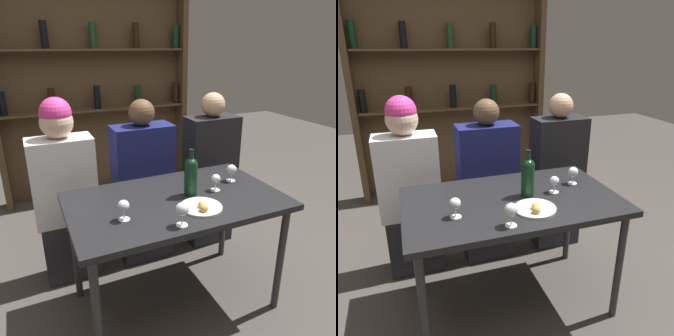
# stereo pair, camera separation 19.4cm
# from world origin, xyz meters

# --- Properties ---
(ground_plane) EXTENTS (10.00, 10.00, 0.00)m
(ground_plane) POSITION_xyz_m (0.00, 0.00, 0.00)
(ground_plane) COLOR #47423D
(dining_table) EXTENTS (1.24, 0.74, 0.75)m
(dining_table) POSITION_xyz_m (0.00, 0.00, 0.68)
(dining_table) COLOR black
(dining_table) RESTS_ON ground_plane
(wine_rack_wall) EXTENTS (2.02, 0.21, 2.40)m
(wine_rack_wall) POSITION_xyz_m (-0.00, 1.95, 1.23)
(wine_rack_wall) COLOR #4C3823
(wine_rack_wall) RESTS_ON ground_plane
(wine_bottle) EXTENTS (0.08, 0.08, 0.28)m
(wine_bottle) POSITION_xyz_m (0.10, 0.01, 0.88)
(wine_bottle) COLOR black
(wine_bottle) RESTS_ON dining_table
(wine_glass_0) EXTENTS (0.06, 0.06, 0.11)m
(wine_glass_0) POSITION_xyz_m (0.27, 0.00, 0.82)
(wine_glass_0) COLOR silver
(wine_glass_0) RESTS_ON dining_table
(wine_glass_1) EXTENTS (0.07, 0.07, 0.12)m
(wine_glass_1) POSITION_xyz_m (-0.11, -0.29, 0.84)
(wine_glass_1) COLOR silver
(wine_glass_1) RESTS_ON dining_table
(wine_glass_2) EXTENTS (0.06, 0.06, 0.11)m
(wine_glass_2) POSITION_xyz_m (-0.35, -0.12, 0.83)
(wine_glass_2) COLOR silver
(wine_glass_2) RESTS_ON dining_table
(wine_glass_3) EXTENTS (0.07, 0.07, 0.11)m
(wine_glass_3) POSITION_xyz_m (0.44, 0.08, 0.83)
(wine_glass_3) COLOR silver
(wine_glass_3) RESTS_ON dining_table
(food_plate_0) EXTENTS (0.23, 0.23, 0.05)m
(food_plate_0) POSITION_xyz_m (0.07, -0.18, 0.76)
(food_plate_0) COLOR silver
(food_plate_0) RESTS_ON dining_table
(seated_person_left) EXTENTS (0.41, 0.22, 1.29)m
(seated_person_left) POSITION_xyz_m (-0.56, 0.57, 0.63)
(seated_person_left) COLOR #26262B
(seated_person_left) RESTS_ON ground_plane
(seated_person_center) EXTENTS (0.43, 0.22, 1.24)m
(seated_person_center) POSITION_xyz_m (0.01, 0.57, 0.58)
(seated_person_center) COLOR #26262B
(seated_person_center) RESTS_ON ground_plane
(seated_person_right) EXTENTS (0.41, 0.22, 1.26)m
(seated_person_right) POSITION_xyz_m (0.58, 0.57, 0.59)
(seated_person_right) COLOR #26262B
(seated_person_right) RESTS_ON ground_plane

